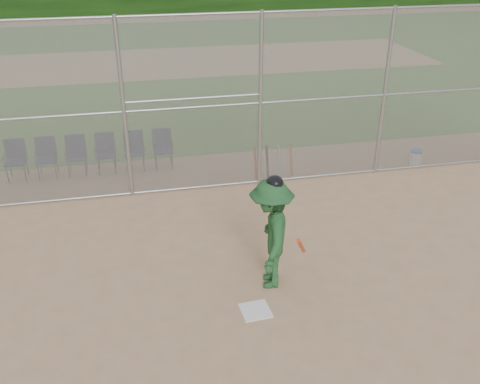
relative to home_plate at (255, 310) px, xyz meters
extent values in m
plane|color=tan|center=(0.19, -0.40, -0.01)|extent=(100.00, 100.00, 0.00)
plane|color=#2E621D|center=(0.19, 17.60, 0.00)|extent=(100.00, 100.00, 0.00)
plane|color=tan|center=(0.19, 17.60, 0.00)|extent=(24.00, 24.00, 0.00)
cube|color=gray|center=(0.19, 4.60, 1.99)|extent=(16.00, 0.02, 4.00)
cylinder|color=#9EA3A8|center=(0.19, 4.60, 3.94)|extent=(16.00, 0.05, 0.05)
cube|color=white|center=(0.00, 0.00, 0.00)|extent=(0.49, 0.49, 0.02)
imported|color=#205127|center=(0.42, 0.70, 0.97)|extent=(1.02, 1.41, 1.97)
ellipsoid|color=black|center=(0.42, 0.70, 1.93)|extent=(0.27, 0.30, 0.23)
cylinder|color=#E74A15|center=(0.82, 0.30, 0.94)|extent=(0.38, 0.62, 0.63)
cylinder|color=white|center=(5.43, 4.87, 0.16)|extent=(0.28, 0.28, 0.34)
cylinder|color=#2659A8|center=(5.43, 4.87, 0.35)|extent=(0.30, 0.30, 0.04)
cylinder|color=#D84C14|center=(1.15, 4.79, 0.41)|extent=(0.06, 0.27, 0.84)
cylinder|color=black|center=(1.45, 4.79, 0.40)|extent=(0.06, 0.30, 0.83)
cylinder|color=#B2B2B7|center=(1.75, 4.79, 0.40)|extent=(0.06, 0.33, 0.82)
cylinder|color=#D84C14|center=(2.05, 4.79, 0.40)|extent=(0.06, 0.36, 0.82)
camera|label=1|loc=(-1.68, -6.63, 5.59)|focal=40.00mm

